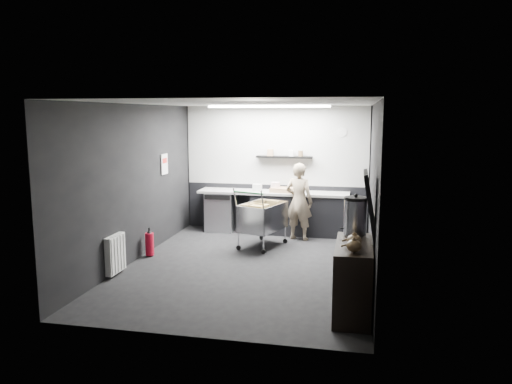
# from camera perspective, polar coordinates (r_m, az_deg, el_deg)

# --- Properties ---
(floor) EXTENTS (5.50, 5.50, 0.00)m
(floor) POSITION_cam_1_polar(r_m,az_deg,el_deg) (8.47, -0.92, -8.46)
(floor) COLOR black
(floor) RESTS_ON ground
(ceiling) EXTENTS (5.50, 5.50, 0.00)m
(ceiling) POSITION_cam_1_polar(r_m,az_deg,el_deg) (8.08, -0.96, 10.13)
(ceiling) COLOR silver
(ceiling) RESTS_ON wall_back
(wall_back) EXTENTS (5.50, 0.00, 5.50)m
(wall_back) POSITION_cam_1_polar(r_m,az_deg,el_deg) (10.84, 2.29, 2.68)
(wall_back) COLOR black
(wall_back) RESTS_ON floor
(wall_front) EXTENTS (5.50, 0.00, 5.50)m
(wall_front) POSITION_cam_1_polar(r_m,az_deg,el_deg) (5.56, -7.24, -3.43)
(wall_front) COLOR black
(wall_front) RESTS_ON floor
(wall_left) EXTENTS (0.00, 5.50, 5.50)m
(wall_left) POSITION_cam_1_polar(r_m,az_deg,el_deg) (8.83, -13.71, 0.99)
(wall_left) COLOR black
(wall_left) RESTS_ON floor
(wall_right) EXTENTS (0.00, 5.50, 5.50)m
(wall_right) POSITION_cam_1_polar(r_m,az_deg,el_deg) (7.97, 13.22, 0.17)
(wall_right) COLOR black
(wall_right) RESTS_ON floor
(kitchen_wall_panel) EXTENTS (3.95, 0.02, 1.70)m
(kitchen_wall_panel) POSITION_cam_1_polar(r_m,az_deg,el_deg) (10.78, 2.28, 5.32)
(kitchen_wall_panel) COLOR #B1B1AC
(kitchen_wall_panel) RESTS_ON wall_back
(dado_panel) EXTENTS (3.95, 0.02, 1.00)m
(dado_panel) POSITION_cam_1_polar(r_m,az_deg,el_deg) (10.95, 2.24, -1.75)
(dado_panel) COLOR black
(dado_panel) RESTS_ON wall_back
(floating_shelf) EXTENTS (1.20, 0.22, 0.04)m
(floating_shelf) POSITION_cam_1_polar(r_m,az_deg,el_deg) (10.66, 3.24, 4.03)
(floating_shelf) COLOR black
(floating_shelf) RESTS_ON wall_back
(wall_clock) EXTENTS (0.20, 0.03, 0.20)m
(wall_clock) POSITION_cam_1_polar(r_m,az_deg,el_deg) (10.61, 9.81, 6.76)
(wall_clock) COLOR silver
(wall_clock) RESTS_ON wall_back
(poster) EXTENTS (0.02, 0.30, 0.40)m
(poster) POSITION_cam_1_polar(r_m,az_deg,el_deg) (9.97, -10.44, 3.15)
(poster) COLOR silver
(poster) RESTS_ON wall_left
(poster_red_band) EXTENTS (0.02, 0.22, 0.10)m
(poster_red_band) POSITION_cam_1_polar(r_m,az_deg,el_deg) (9.97, -10.42, 3.55)
(poster_red_band) COLOR red
(poster_red_band) RESTS_ON poster
(radiator) EXTENTS (0.10, 0.50, 0.60)m
(radiator) POSITION_cam_1_polar(r_m,az_deg,el_deg) (8.21, -15.78, -6.82)
(radiator) COLOR silver
(radiator) RESTS_ON wall_left
(ceiling_strip) EXTENTS (2.40, 0.20, 0.04)m
(ceiling_strip) POSITION_cam_1_polar(r_m,az_deg,el_deg) (9.89, 1.45, 9.74)
(ceiling_strip) COLOR white
(ceiling_strip) RESTS_ON ceiling
(prep_counter) EXTENTS (3.20, 0.61, 0.90)m
(prep_counter) POSITION_cam_1_polar(r_m,az_deg,el_deg) (10.64, 2.68, -2.31)
(prep_counter) COLOR black
(prep_counter) RESTS_ON floor
(person) EXTENTS (0.65, 0.52, 1.57)m
(person) POSITION_cam_1_polar(r_m,az_deg,el_deg) (10.07, 4.94, -1.08)
(person) COLOR beige
(person) RESTS_ON floor
(shopping_cart) EXTENTS (0.92, 1.22, 1.14)m
(shopping_cart) POSITION_cam_1_polar(r_m,az_deg,el_deg) (9.53, 0.72, -3.09)
(shopping_cart) COLOR silver
(shopping_cart) RESTS_ON floor
(sideboard) EXTENTS (0.52, 1.22, 1.83)m
(sideboard) POSITION_cam_1_polar(r_m,az_deg,el_deg) (6.54, 11.18, -8.60)
(sideboard) COLOR black
(sideboard) RESTS_ON floor
(fire_extinguisher) EXTENTS (0.15, 0.15, 0.50)m
(fire_extinguisher) POSITION_cam_1_polar(r_m,az_deg,el_deg) (9.15, -12.07, -5.75)
(fire_extinguisher) COLOR #B80C23
(fire_extinguisher) RESTS_ON floor
(cardboard_box) EXTENTS (0.52, 0.43, 0.09)m
(cardboard_box) POSITION_cam_1_polar(r_m,az_deg,el_deg) (10.49, 3.07, 0.25)
(cardboard_box) COLOR #9D7854
(cardboard_box) RESTS_ON prep_counter
(pink_tub) EXTENTS (0.20, 0.20, 0.20)m
(pink_tub) POSITION_cam_1_polar(r_m,az_deg,el_deg) (10.56, 2.23, 0.60)
(pink_tub) COLOR silver
(pink_tub) RESTS_ON prep_counter
(white_container) EXTENTS (0.19, 0.15, 0.15)m
(white_container) POSITION_cam_1_polar(r_m,az_deg,el_deg) (10.58, 0.15, 0.50)
(white_container) COLOR silver
(white_container) RESTS_ON prep_counter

